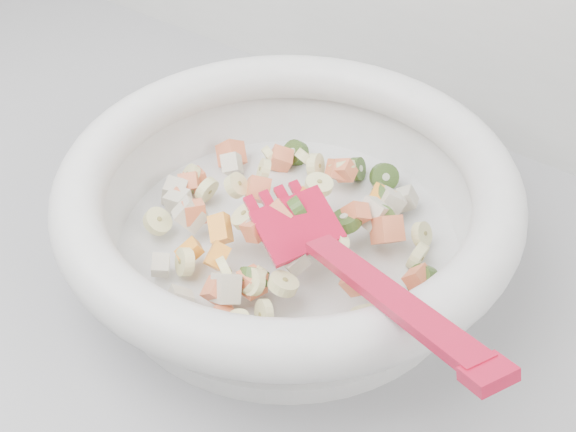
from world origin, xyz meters
The scene contains 1 object.
mixing_bowl centered at (-0.15, 1.46, 0.96)m, with size 0.44×0.39×0.15m.
Camera 1 is at (0.13, 1.08, 1.37)m, focal length 45.00 mm.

